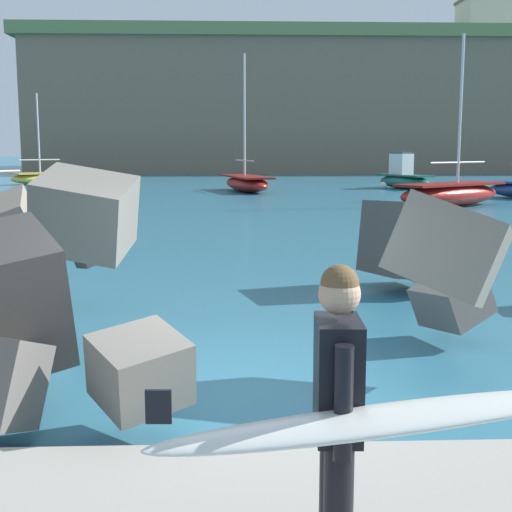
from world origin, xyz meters
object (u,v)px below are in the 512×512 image
at_px(boat_near_right, 45,177).
at_px(mooring_buoy_inner, 383,185).
at_px(boat_mid_left, 403,178).
at_px(station_building_west, 488,19).
at_px(surfer_with_board, 347,417).
at_px(boat_mid_centre, 450,193).
at_px(station_building_central, 492,35).
at_px(boat_near_left, 247,183).

height_order(boat_near_right, mooring_buoy_inner, boat_near_right).
bearing_deg(boat_mid_left, station_building_west, 63.06).
distance_m(surfer_with_board, station_building_west, 81.02).
bearing_deg(boat_mid_centre, station_building_central, 68.60).
relative_size(boat_near_left, boat_mid_centre, 1.08).
xyz_separation_m(boat_mid_centre, station_building_central, (25.16, 64.20, 16.74)).
relative_size(station_building_west, station_building_central, 0.90).
bearing_deg(surfer_with_board, station_building_west, 69.71).
bearing_deg(boat_mid_centre, boat_near_left, 128.34).
relative_size(boat_near_left, boat_mid_left, 1.70).
height_order(boat_mid_left, station_building_west, station_building_west).
bearing_deg(surfer_with_board, boat_mid_centre, 71.44).
distance_m(boat_near_left, mooring_buoy_inner, 9.01).
distance_m(boat_near_left, boat_mid_left, 10.31).
xyz_separation_m(boat_near_left, station_building_central, (33.84, 53.22, 16.79)).
relative_size(boat_near_right, mooring_buoy_inner, 14.38).
relative_size(surfer_with_board, station_building_central, 0.32).
distance_m(mooring_buoy_inner, station_building_west, 41.74).
bearing_deg(boat_mid_centre, boat_mid_left, 84.58).
bearing_deg(surfer_with_board, boat_near_right, 105.92).
height_order(boat_mid_centre, station_building_west, station_building_west).
relative_size(boat_mid_left, boat_mid_centre, 0.63).
xyz_separation_m(boat_mid_left, station_building_central, (23.87, 50.63, 16.61)).
relative_size(boat_mid_centre, mooring_buoy_inner, 16.87).
distance_m(boat_near_left, station_building_central, 65.27).
xyz_separation_m(surfer_with_board, station_building_west, (27.61, 74.67, 15.06)).
bearing_deg(surfer_with_board, boat_mid_left, 75.64).
xyz_separation_m(boat_mid_left, mooring_buoy_inner, (-1.31, -0.15, -0.49)).
xyz_separation_m(surfer_with_board, station_building_central, (34.37, 91.63, 16.04)).
xyz_separation_m(boat_near_right, boat_mid_left, (24.08, -6.59, 0.23)).
relative_size(boat_near_left, boat_near_right, 1.26).
bearing_deg(station_building_west, boat_near_left, -126.76).
xyz_separation_m(surfer_with_board, boat_mid_centre, (9.21, 27.43, -0.70)).
bearing_deg(station_building_west, surfer_with_board, -110.29).
relative_size(boat_near_left, mooring_buoy_inner, 18.15).
height_order(boat_near_left, mooring_buoy_inner, boat_near_left).
distance_m(surfer_with_board, boat_near_right, 49.50).
height_order(boat_near_right, station_building_central, station_building_central).
xyz_separation_m(boat_mid_left, station_building_west, (17.11, 33.67, 15.63)).
bearing_deg(boat_near_left, boat_near_right, 146.93).
distance_m(boat_near_left, boat_near_right, 16.83).
height_order(surfer_with_board, mooring_buoy_inner, surfer_with_board).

